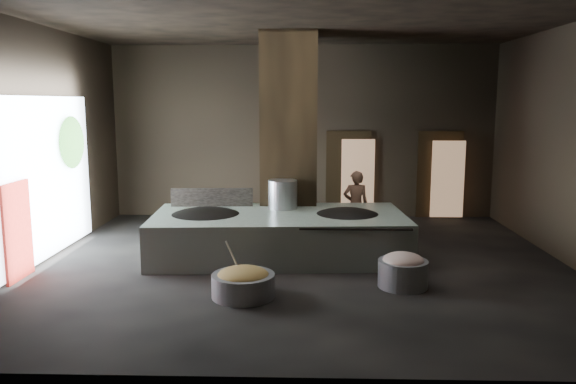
{
  "coord_description": "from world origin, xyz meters",
  "views": [
    {
      "loc": [
        0.04,
        -10.35,
        3.04
      ],
      "look_at": [
        -0.29,
        0.78,
        1.25
      ],
      "focal_mm": 35.0,
      "sensor_mm": 36.0,
      "label": 1
    }
  ],
  "objects_px": {
    "hearth_platform": "(279,235)",
    "meat_basin": "(403,274)",
    "stock_pot": "(283,196)",
    "cook": "(356,205)",
    "wok_right": "(347,219)",
    "veg_basin": "(243,285)",
    "wok_left": "(206,219)"
  },
  "relations": [
    {
      "from": "stock_pot",
      "to": "cook",
      "type": "relative_size",
      "value": 0.42
    },
    {
      "from": "veg_basin",
      "to": "meat_basin",
      "type": "relative_size",
      "value": 1.21
    },
    {
      "from": "wok_left",
      "to": "meat_basin",
      "type": "bearing_deg",
      "value": -26.32
    },
    {
      "from": "wok_left",
      "to": "meat_basin",
      "type": "distance_m",
      "value": 4.04
    },
    {
      "from": "wok_left",
      "to": "meat_basin",
      "type": "relative_size",
      "value": 1.89
    },
    {
      "from": "wok_left",
      "to": "cook",
      "type": "bearing_deg",
      "value": 25.86
    },
    {
      "from": "stock_pot",
      "to": "veg_basin",
      "type": "bearing_deg",
      "value": -99.8
    },
    {
      "from": "hearth_platform",
      "to": "cook",
      "type": "height_order",
      "value": "cook"
    },
    {
      "from": "stock_pot",
      "to": "meat_basin",
      "type": "height_order",
      "value": "stock_pot"
    },
    {
      "from": "stock_pot",
      "to": "cook",
      "type": "xyz_separation_m",
      "value": [
        1.59,
        0.9,
        -0.36
      ]
    },
    {
      "from": "hearth_platform",
      "to": "stock_pot",
      "type": "bearing_deg",
      "value": 81.55
    },
    {
      "from": "hearth_platform",
      "to": "wok_right",
      "type": "xyz_separation_m",
      "value": [
        1.35,
        0.05,
        0.32
      ]
    },
    {
      "from": "stock_pot",
      "to": "meat_basin",
      "type": "xyz_separation_m",
      "value": [
        2.09,
        -2.38,
        -0.9
      ]
    },
    {
      "from": "wok_left",
      "to": "cook",
      "type": "distance_m",
      "value": 3.44
    },
    {
      "from": "wok_left",
      "to": "hearth_platform",
      "type": "bearing_deg",
      "value": 1.97
    },
    {
      "from": "stock_pot",
      "to": "meat_basin",
      "type": "relative_size",
      "value": 0.78
    },
    {
      "from": "wok_left",
      "to": "stock_pot",
      "type": "relative_size",
      "value": 2.42
    },
    {
      "from": "hearth_platform",
      "to": "stock_pot",
      "type": "xyz_separation_m",
      "value": [
        0.05,
        0.55,
        0.7
      ]
    },
    {
      "from": "wok_left",
      "to": "veg_basin",
      "type": "bearing_deg",
      "value": -66.97
    },
    {
      "from": "stock_pot",
      "to": "cook",
      "type": "bearing_deg",
      "value": 29.46
    },
    {
      "from": "wok_right",
      "to": "meat_basin",
      "type": "height_order",
      "value": "wok_right"
    },
    {
      "from": "veg_basin",
      "to": "meat_basin",
      "type": "xyz_separation_m",
      "value": [
        2.6,
        0.56,
        0.04
      ]
    },
    {
      "from": "wok_right",
      "to": "meat_basin",
      "type": "relative_size",
      "value": 1.76
    },
    {
      "from": "hearth_platform",
      "to": "cook",
      "type": "relative_size",
      "value": 3.2
    },
    {
      "from": "meat_basin",
      "to": "wok_left",
      "type": "bearing_deg",
      "value": 153.68
    },
    {
      "from": "meat_basin",
      "to": "veg_basin",
      "type": "bearing_deg",
      "value": -167.84
    },
    {
      "from": "hearth_platform",
      "to": "meat_basin",
      "type": "relative_size",
      "value": 6.0
    },
    {
      "from": "cook",
      "to": "veg_basin",
      "type": "distance_m",
      "value": 4.41
    },
    {
      "from": "cook",
      "to": "meat_basin",
      "type": "relative_size",
      "value": 1.87
    },
    {
      "from": "hearth_platform",
      "to": "meat_basin",
      "type": "bearing_deg",
      "value": -43.72
    },
    {
      "from": "wok_left",
      "to": "cook",
      "type": "xyz_separation_m",
      "value": [
        3.09,
        1.5,
        0.02
      ]
    },
    {
      "from": "hearth_platform",
      "to": "wok_right",
      "type": "height_order",
      "value": "wok_right"
    }
  ]
}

